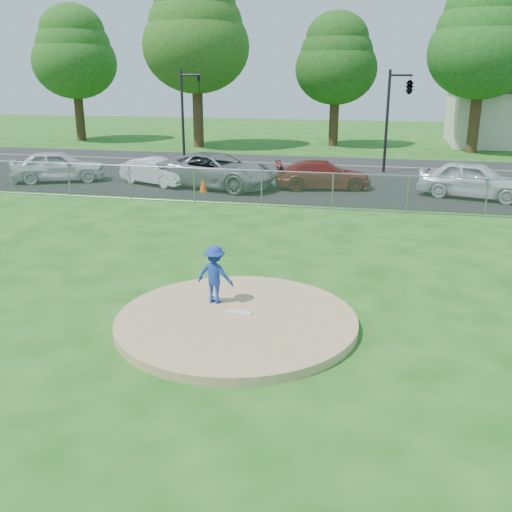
{
  "coord_description": "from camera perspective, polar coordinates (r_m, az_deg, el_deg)",
  "views": [
    {
      "loc": [
        2.99,
        -11.33,
        5.38
      ],
      "look_at": [
        0.0,
        2.0,
        1.0
      ],
      "focal_mm": 40.0,
      "sensor_mm": 36.0,
      "label": 1
    }
  ],
  "objects": [
    {
      "name": "traffic_signal_center",
      "position": [
        33.35,
        14.9,
        15.89
      ],
      "size": [
        1.42,
        2.48,
        5.6
      ],
      "color": "black",
      "rests_on": "ground"
    },
    {
      "name": "chain_link_fence",
      "position": [
        23.97,
        5.27,
        6.57
      ],
      "size": [
        40.0,
        0.06,
        1.5
      ],
      "primitive_type": "cube",
      "color": "gray",
      "rests_on": "ground"
    },
    {
      "name": "pitchers_mound",
      "position": [
        12.85,
        -1.96,
        -6.49
      ],
      "size": [
        5.4,
        5.4,
        0.2
      ],
      "primitive_type": "cylinder",
      "color": "tan",
      "rests_on": "ground"
    },
    {
      "name": "pitcher",
      "position": [
        13.39,
        -4.13,
        -1.84
      ],
      "size": [
        0.97,
        0.65,
        1.39
      ],
      "primitive_type": "imported",
      "rotation": [
        0.0,
        0.0,
        2.99
      ],
      "color": "navy",
      "rests_on": "pitchers_mound"
    },
    {
      "name": "traffic_signal_left",
      "position": [
        35.4,
        -7.0,
        14.39
      ],
      "size": [
        1.28,
        0.2,
        5.6
      ],
      "color": "black",
      "rests_on": "ground"
    },
    {
      "name": "street",
      "position": [
        35.86,
        7.8,
        9.0
      ],
      "size": [
        60.0,
        7.0,
        0.01
      ],
      "primitive_type": "cube",
      "color": "#232326",
      "rests_on": "ground"
    },
    {
      "name": "tree_far_left",
      "position": [
        50.91,
        -17.76,
        18.88
      ],
      "size": [
        6.72,
        6.72,
        10.74
      ],
      "color": "#342412",
      "rests_on": "ground"
    },
    {
      "name": "tree_center",
      "position": [
        45.52,
        8.04,
        18.99
      ],
      "size": [
        6.16,
        6.16,
        9.84
      ],
      "color": "#382514",
      "rests_on": "ground"
    },
    {
      "name": "ground",
      "position": [
        22.2,
        4.53,
        3.7
      ],
      "size": [
        120.0,
        120.0,
        0.0
      ],
      "primitive_type": "plane",
      "color": "#185111",
      "rests_on": "ground"
    },
    {
      "name": "tree_right",
      "position": [
        43.8,
        21.82,
        19.57
      ],
      "size": [
        7.28,
        7.28,
        11.63
      ],
      "color": "#3C2715",
      "rests_on": "ground"
    },
    {
      "name": "parked_car_gray",
      "position": [
        28.34,
        -4.04,
        8.54
      ],
      "size": [
        6.56,
        4.17,
        1.68
      ],
      "primitive_type": "imported",
      "rotation": [
        0.0,
        0.0,
        1.33
      ],
      "color": "slate",
      "rests_on": "parking_lot"
    },
    {
      "name": "parked_car_darkred",
      "position": [
        28.2,
        6.7,
        8.08
      ],
      "size": [
        4.98,
        2.89,
        1.36
      ],
      "primitive_type": "imported",
      "rotation": [
        0.0,
        0.0,
        1.79
      ],
      "color": "maroon",
      "rests_on": "parking_lot"
    },
    {
      "name": "tree_left",
      "position": [
        44.67,
        -6.06,
        21.36
      ],
      "size": [
        7.84,
        7.84,
        12.53
      ],
      "color": "#3C2615",
      "rests_on": "ground"
    },
    {
      "name": "traffic_cone",
      "position": [
        27.34,
        -5.29,
        7.2
      ],
      "size": [
        0.4,
        0.4,
        0.77
      ],
      "primitive_type": "cone",
      "color": "#E3510B",
      "rests_on": "parking_lot"
    },
    {
      "name": "parking_lot",
      "position": [
        28.5,
        6.43,
        6.8
      ],
      "size": [
        50.0,
        8.0,
        0.01
      ],
      "primitive_type": "cube",
      "color": "black",
      "rests_on": "ground"
    },
    {
      "name": "parked_car_pearl",
      "position": [
        27.65,
        20.94,
        7.14
      ],
      "size": [
        5.15,
        3.24,
        1.64
      ],
      "primitive_type": "imported",
      "rotation": [
        0.0,
        0.0,
        1.28
      ],
      "color": "silver",
      "rests_on": "parking_lot"
    },
    {
      "name": "parked_car_silver",
      "position": [
        31.64,
        -19.16,
        8.51
      ],
      "size": [
        5.06,
        3.62,
        1.6
      ],
      "primitive_type": "imported",
      "rotation": [
        0.0,
        0.0,
        1.99
      ],
      "color": "silver",
      "rests_on": "parking_lot"
    },
    {
      "name": "parked_car_white",
      "position": [
        29.54,
        -9.95,
        8.33
      ],
      "size": [
        4.19,
        2.8,
        1.31
      ],
      "primitive_type": "imported",
      "rotation": [
        0.0,
        0.0,
        1.18
      ],
      "color": "white",
      "rests_on": "parking_lot"
    },
    {
      "name": "pitching_rubber",
      "position": [
        12.98,
        -1.75,
        -5.66
      ],
      "size": [
        0.6,
        0.15,
        0.04
      ],
      "primitive_type": "cube",
      "color": "white",
      "rests_on": "pitchers_mound"
    }
  ]
}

